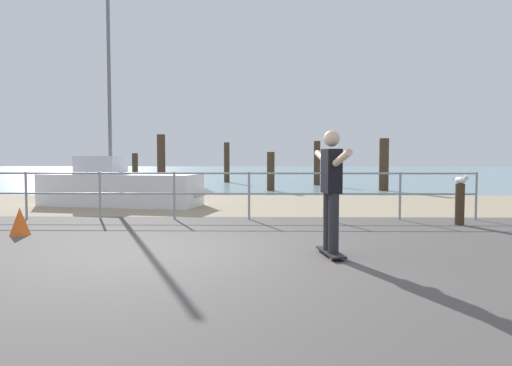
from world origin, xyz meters
TOP-DOWN VIEW (x-y plane):
  - ground_plane at (0.00, -1.00)m, footprint 24.00×10.00m
  - beach_strip at (0.00, 7.00)m, footprint 24.00×6.00m
  - sea_surface at (0.00, 35.00)m, footprint 72.00×50.00m
  - railing_fence at (-0.74, 3.60)m, footprint 13.07×0.05m
  - sailboat at (-2.63, 6.41)m, footprint 5.07×2.25m
  - skateboard at (2.13, -0.16)m, footprint 0.32×0.82m
  - skateboarder at (2.13, -0.16)m, footprint 0.32×1.44m
  - bollard_short at (5.11, 2.85)m, footprint 0.18×0.18m
  - seagull at (5.12, 2.84)m, footprint 0.20×0.49m
  - groyne_post_0 at (-5.35, 17.14)m, footprint 0.29×0.29m
  - groyne_post_1 at (-3.08, 12.91)m, footprint 0.34×0.34m
  - groyne_post_2 at (-0.81, 18.52)m, footprint 0.30×0.30m
  - groyne_post_3 at (1.46, 12.34)m, footprint 0.30×0.30m
  - groyne_post_4 at (3.73, 16.15)m, footprint 0.31×0.31m
  - groyne_post_5 at (6.00, 12.42)m, footprint 0.38×0.38m
  - traffic_cone at (-3.02, 1.47)m, footprint 0.36×0.36m

SIDE VIEW (x-z plane):
  - ground_plane at x=0.00m, z-range -0.02..0.02m
  - beach_strip at x=0.00m, z-range -0.02..0.02m
  - sea_surface at x=0.00m, z-range -0.02..0.02m
  - skateboard at x=2.13m, z-range 0.03..0.11m
  - traffic_cone at x=-3.02m, z-range 0.00..0.50m
  - bollard_short at x=5.11m, z-range 0.00..0.84m
  - sailboat at x=-2.63m, z-range -2.32..3.37m
  - railing_fence at x=-0.74m, z-range 0.17..1.22m
  - groyne_post_0 at x=-5.35m, z-range 0.00..1.56m
  - groyne_post_3 at x=1.46m, z-range 0.00..1.57m
  - seagull at x=5.12m, z-range 0.83..1.01m
  - skateboarder at x=2.13m, z-range 0.19..1.84m
  - groyne_post_5 at x=6.00m, z-range 0.00..2.11m
  - groyne_post_4 at x=3.73m, z-range 0.00..2.13m
  - groyne_post_2 at x=-0.81m, z-range 0.00..2.14m
  - groyne_post_1 at x=-3.08m, z-range 0.00..2.30m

